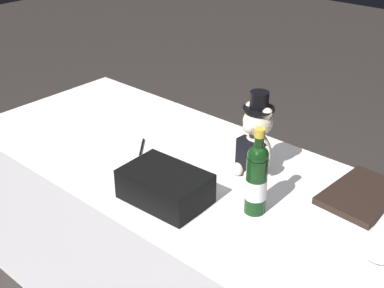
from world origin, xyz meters
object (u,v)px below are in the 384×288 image
(gift_case_black, at_px, (165,186))
(guestbook, at_px, (363,195))
(teddy_bear_groom, at_px, (255,141))
(signing_pen, at_px, (142,148))
(champagne_bottle, at_px, (257,178))

(gift_case_black, height_order, guestbook, gift_case_black)
(teddy_bear_groom, xyz_separation_m, guestbook, (-0.37, -0.11, -0.12))
(teddy_bear_groom, bearing_deg, guestbook, -163.23)
(signing_pen, height_order, guestbook, guestbook)
(teddy_bear_groom, height_order, gift_case_black, teddy_bear_groom)
(champagne_bottle, distance_m, signing_pen, 0.58)
(signing_pen, relative_size, guestbook, 0.38)
(signing_pen, xyz_separation_m, guestbook, (-0.80, -0.25, 0.01))
(signing_pen, bearing_deg, guestbook, -162.45)
(signing_pen, height_order, gift_case_black, gift_case_black)
(teddy_bear_groom, height_order, champagne_bottle, teddy_bear_groom)
(signing_pen, distance_m, guestbook, 0.84)
(teddy_bear_groom, distance_m, champagne_bottle, 0.23)
(teddy_bear_groom, bearing_deg, champagne_bottle, 126.30)
(gift_case_black, bearing_deg, teddy_bear_groom, -110.12)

